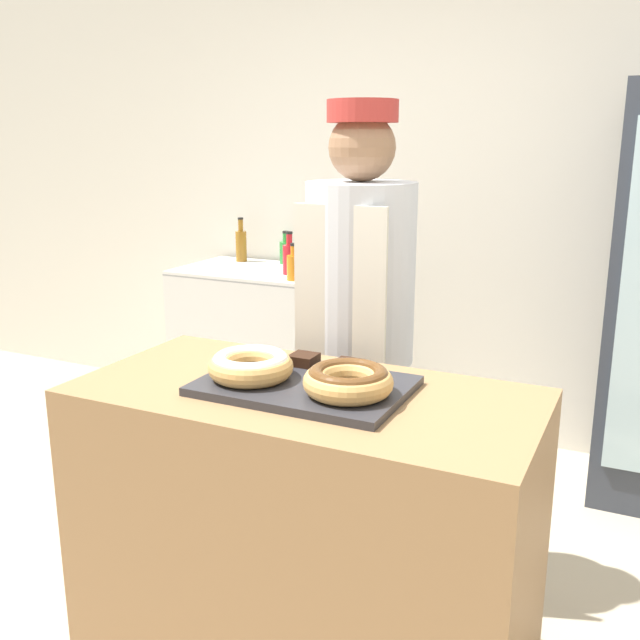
{
  "coord_description": "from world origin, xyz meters",
  "views": [
    {
      "loc": [
        0.86,
        -1.69,
        1.63
      ],
      "look_at": [
        0.0,
        0.1,
        1.13
      ],
      "focal_mm": 40.0,
      "sensor_mm": 36.0,
      "label": 1
    }
  ],
  "objects_px": {
    "chest_freezer": "(262,345)",
    "bottle_orange": "(294,266)",
    "bottle_red": "(289,258)",
    "bottle_amber": "(241,244)",
    "baker_person": "(359,339)",
    "brownie_back_right": "(348,366)",
    "donut_chocolate_glaze": "(348,380)",
    "brownie_back_left": "(304,359)",
    "bottle_green": "(286,251)",
    "donut_light_glaze": "(251,365)",
    "serving_tray": "(305,386)"
  },
  "relations": [
    {
      "from": "baker_person",
      "to": "serving_tray",
      "type": "bearing_deg",
      "value": -81.71
    },
    {
      "from": "serving_tray",
      "to": "baker_person",
      "type": "relative_size",
      "value": 0.33
    },
    {
      "from": "brownie_back_left",
      "to": "bottle_amber",
      "type": "bearing_deg",
      "value": 126.61
    },
    {
      "from": "serving_tray",
      "to": "donut_chocolate_glaze",
      "type": "height_order",
      "value": "donut_chocolate_glaze"
    },
    {
      "from": "chest_freezer",
      "to": "bottle_orange",
      "type": "distance_m",
      "value": 0.65
    },
    {
      "from": "bottle_red",
      "to": "bottle_amber",
      "type": "bearing_deg",
      "value": 151.69
    },
    {
      "from": "donut_light_glaze",
      "to": "bottle_red",
      "type": "height_order",
      "value": "bottle_red"
    },
    {
      "from": "brownie_back_right",
      "to": "bottle_green",
      "type": "bearing_deg",
      "value": 123.13
    },
    {
      "from": "serving_tray",
      "to": "baker_person",
      "type": "height_order",
      "value": "baker_person"
    },
    {
      "from": "chest_freezer",
      "to": "bottle_green",
      "type": "relative_size",
      "value": 4.73
    },
    {
      "from": "bottle_orange",
      "to": "bottle_red",
      "type": "xyz_separation_m",
      "value": [
        -0.1,
        0.14,
        0.02
      ]
    },
    {
      "from": "donut_light_glaze",
      "to": "bottle_green",
      "type": "height_order",
      "value": "bottle_green"
    },
    {
      "from": "baker_person",
      "to": "bottle_orange",
      "type": "bearing_deg",
      "value": 128.71
    },
    {
      "from": "serving_tray",
      "to": "donut_light_glaze",
      "type": "height_order",
      "value": "donut_light_glaze"
    },
    {
      "from": "serving_tray",
      "to": "bottle_red",
      "type": "distance_m",
      "value": 1.96
    },
    {
      "from": "brownie_back_left",
      "to": "bottle_amber",
      "type": "distance_m",
      "value": 2.27
    },
    {
      "from": "donut_light_glaze",
      "to": "donut_chocolate_glaze",
      "type": "relative_size",
      "value": 1.0
    },
    {
      "from": "baker_person",
      "to": "bottle_orange",
      "type": "distance_m",
      "value": 1.23
    },
    {
      "from": "chest_freezer",
      "to": "bottle_amber",
      "type": "bearing_deg",
      "value": 142.04
    },
    {
      "from": "bottle_amber",
      "to": "bottle_orange",
      "type": "bearing_deg",
      "value": -34.62
    },
    {
      "from": "bottle_red",
      "to": "brownie_back_left",
      "type": "bearing_deg",
      "value": -60.52
    },
    {
      "from": "serving_tray",
      "to": "donut_light_glaze",
      "type": "distance_m",
      "value": 0.16
    },
    {
      "from": "serving_tray",
      "to": "baker_person",
      "type": "bearing_deg",
      "value": 98.29
    },
    {
      "from": "serving_tray",
      "to": "brownie_back_right",
      "type": "bearing_deg",
      "value": 62.28
    },
    {
      "from": "brownie_back_left",
      "to": "bottle_amber",
      "type": "relative_size",
      "value": 0.29
    },
    {
      "from": "brownie_back_left",
      "to": "bottle_red",
      "type": "xyz_separation_m",
      "value": [
        -0.89,
        1.57,
        0.02
      ]
    },
    {
      "from": "chest_freezer",
      "to": "bottle_red",
      "type": "xyz_separation_m",
      "value": [
        0.23,
        -0.06,
        0.54
      ]
    },
    {
      "from": "donut_light_glaze",
      "to": "bottle_amber",
      "type": "height_order",
      "value": "bottle_amber"
    },
    {
      "from": "donut_light_glaze",
      "to": "bottle_orange",
      "type": "relative_size",
      "value": 1.24
    },
    {
      "from": "brownie_back_left",
      "to": "bottle_orange",
      "type": "bearing_deg",
      "value": 118.82
    },
    {
      "from": "bottle_orange",
      "to": "bottle_red",
      "type": "relative_size",
      "value": 0.83
    },
    {
      "from": "bottle_orange",
      "to": "serving_tray",
      "type": "bearing_deg",
      "value": -61.27
    },
    {
      "from": "brownie_back_right",
      "to": "bottle_amber",
      "type": "bearing_deg",
      "value": 129.46
    },
    {
      "from": "bottle_red",
      "to": "donut_chocolate_glaze",
      "type": "bearing_deg",
      "value": -57.57
    },
    {
      "from": "donut_chocolate_glaze",
      "to": "bottle_green",
      "type": "bearing_deg",
      "value": 122.35
    },
    {
      "from": "donut_light_glaze",
      "to": "baker_person",
      "type": "xyz_separation_m",
      "value": [
        0.06,
        0.65,
        -0.08
      ]
    },
    {
      "from": "donut_chocolate_glaze",
      "to": "bottle_red",
      "type": "height_order",
      "value": "bottle_red"
    },
    {
      "from": "brownie_back_right",
      "to": "bottle_red",
      "type": "distance_m",
      "value": 1.88
    },
    {
      "from": "donut_light_glaze",
      "to": "chest_freezer",
      "type": "distance_m",
      "value": 2.16
    },
    {
      "from": "baker_person",
      "to": "bottle_green",
      "type": "relative_size",
      "value": 9.07
    },
    {
      "from": "bottle_red",
      "to": "brownie_back_right",
      "type": "bearing_deg",
      "value": -56.63
    },
    {
      "from": "serving_tray",
      "to": "bottle_orange",
      "type": "distance_m",
      "value": 1.79
    },
    {
      "from": "baker_person",
      "to": "bottle_orange",
      "type": "xyz_separation_m",
      "value": [
        -0.77,
        0.96,
        0.06
      ]
    },
    {
      "from": "bottle_amber",
      "to": "brownie_back_right",
      "type": "bearing_deg",
      "value": -50.54
    },
    {
      "from": "chest_freezer",
      "to": "donut_chocolate_glaze",
      "type": "bearing_deg",
      "value": -53.58
    },
    {
      "from": "donut_light_glaze",
      "to": "chest_freezer",
      "type": "relative_size",
      "value": 0.26
    },
    {
      "from": "chest_freezer",
      "to": "bottle_amber",
      "type": "height_order",
      "value": "bottle_amber"
    },
    {
      "from": "bottle_amber",
      "to": "bottle_red",
      "type": "distance_m",
      "value": 0.53
    },
    {
      "from": "baker_person",
      "to": "brownie_back_right",
      "type": "bearing_deg",
      "value": -70.94
    },
    {
      "from": "donut_chocolate_glaze",
      "to": "brownie_back_left",
      "type": "relative_size",
      "value": 3.13
    }
  ]
}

